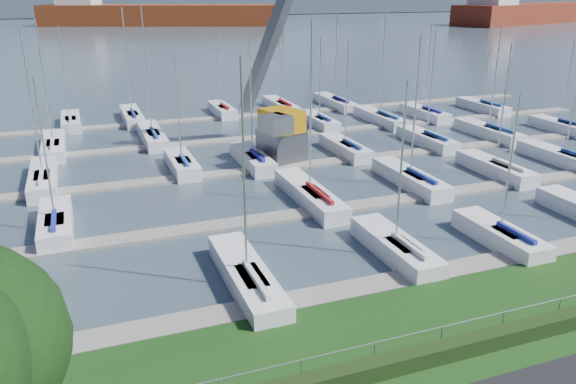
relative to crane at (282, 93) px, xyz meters
name	(u,v)px	position (x,y,z in m)	size (l,w,h in m)	color
water	(93,21)	(-5.82, 230.93, -5.73)	(800.00, 540.00, 0.20)	#3D4D5A
hedge	(402,362)	(-5.82, -29.47, -4.98)	(80.00, 0.70, 0.70)	black
fence	(398,337)	(-5.82, -29.07, -4.13)	(0.04, 0.04, 80.00)	#92959A
foothill	(86,3)	(-5.82, 300.93, 0.67)	(900.00, 80.00, 12.00)	#3D4B5A
docks	(226,174)	(-5.82, -3.07, -5.55)	(90.00, 41.60, 0.25)	slate
crane	(282,93)	(0.00, 0.00, 0.00)	(7.19, 13.09, 22.35)	#4E5055
cargo_ship_mid	(153,15)	(15.43, 191.95, -1.74)	(95.22, 49.28, 21.50)	maroon
cargo_ship_east	(529,13)	(166.53, 151.96, -1.73)	(94.99, 46.33, 21.50)	maroon
sailboat_fleet	(197,97)	(-7.09, 0.92, -0.03)	(74.86, 49.63, 12.73)	silver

